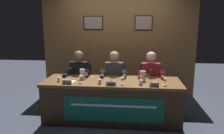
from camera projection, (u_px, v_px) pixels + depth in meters
The scene contains 24 objects.
ground_plane at pixel (112, 119), 4.21m from camera, with size 12.00×12.00×0.00m, color #383D4C.
wall_back_panelled at pixel (118, 42), 5.40m from camera, with size 3.68×0.14×2.60m.
conference_table at pixel (111, 95), 4.00m from camera, with size 2.48×0.84×0.75m.
chair_left at pixel (81, 86), 4.78m from camera, with size 0.44×0.44×0.91m.
panelist_left at pixel (79, 76), 4.53m from camera, with size 0.51×0.48×1.23m.
nameplate_left at pixel (67, 82), 3.83m from camera, with size 0.17×0.06×0.08m.
juice_glass_left at pixel (81, 78), 3.89m from camera, with size 0.06×0.06×0.12m.
water_cup_left at pixel (59, 80), 3.96m from camera, with size 0.06×0.06×0.08m.
microphone_left at pixel (70, 76), 4.06m from camera, with size 0.06×0.17×0.22m.
chair_center at pixel (115, 87), 4.71m from camera, with size 0.44×0.44×0.91m.
panelist_center at pixel (114, 77), 4.46m from camera, with size 0.51×0.48×1.23m.
nameplate_center at pixel (111, 83), 3.74m from camera, with size 0.17×0.06×0.08m.
juice_glass_center at pixel (122, 79), 3.79m from camera, with size 0.06×0.06×0.12m.
water_cup_center at pixel (100, 82), 3.82m from camera, with size 0.06×0.06×0.08m.
microphone_center at pixel (112, 77), 4.02m from camera, with size 0.06×0.17×0.22m.
chair_right at pixel (150, 88), 4.64m from camera, with size 0.44×0.44×0.91m.
panelist_right at pixel (151, 77), 4.39m from camera, with size 0.51×0.48×1.23m.
nameplate_right at pixel (154, 84), 3.67m from camera, with size 0.16×0.06×0.08m.
juice_glass_right at pixel (165, 80), 3.74m from camera, with size 0.06×0.06×0.12m.
water_cup_right at pixel (141, 83), 3.77m from camera, with size 0.06×0.06×0.08m.
microphone_right at pixel (151, 78), 3.92m from camera, with size 0.06×0.17×0.22m.
water_pitcher_left_side at pixel (82, 74), 4.13m from camera, with size 0.15×0.10×0.21m.
water_pitcher_right_side at pixel (143, 76), 3.98m from camera, with size 0.15×0.10×0.21m.
document_stack_left at pixel (69, 81), 3.96m from camera, with size 0.23×0.19×0.01m.
Camera 1 is at (0.39, -3.90, 1.80)m, focal length 35.74 mm.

